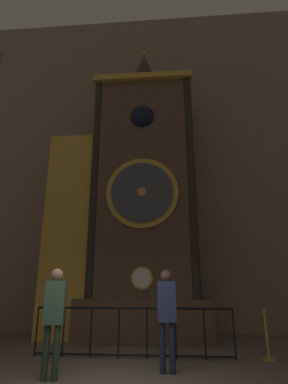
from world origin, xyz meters
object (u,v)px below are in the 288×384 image
Objects in this scene: visitor_far at (167,309)px; visitor_near at (54,310)px; stanchion_post at (268,344)px; clock_tower at (129,202)px.

visitor_near is at bearing -168.69° from visitor_far.
visitor_near is 4.51m from stanchion_post.
clock_tower is 4.86m from visitor_near.
visitor_near reaches higher than visitor_far.
stanchion_post is at bearing -31.98° from clock_tower.
visitor_near is at bearing -102.04° from clock_tower.
clock_tower is 5.54× the size of visitor_far.
clock_tower is 10.08× the size of stanchion_post.
stanchion_post is (4.09, 1.72, -0.78)m from visitor_near.
visitor_near reaches higher than stanchion_post.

